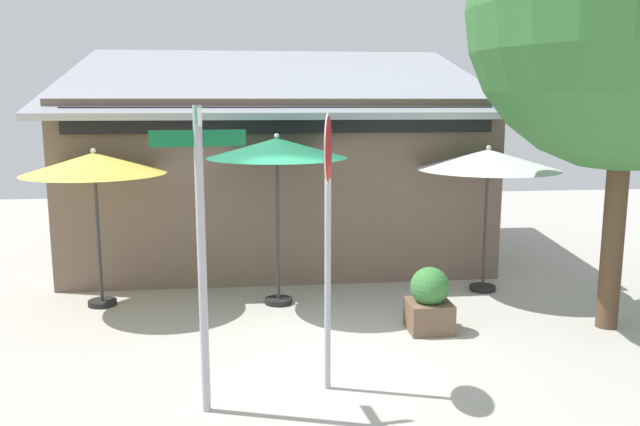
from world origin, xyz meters
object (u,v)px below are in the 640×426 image
at_px(patio_umbrella_forest_green_center, 277,150).
at_px(patio_umbrella_ivory_right, 488,161).
at_px(sidewalk_planter, 429,301).
at_px(patio_umbrella_mustard_left, 94,165).
at_px(street_sign_post, 201,229).
at_px(stop_sign, 328,202).

height_order(patio_umbrella_forest_green_center, patio_umbrella_ivory_right, patio_umbrella_forest_green_center).
bearing_deg(sidewalk_planter, patio_umbrella_ivory_right, 51.09).
bearing_deg(patio_umbrella_mustard_left, street_sign_post, -63.69).
distance_m(street_sign_post, sidewalk_planter, 3.92).
xyz_separation_m(stop_sign, patio_umbrella_mustard_left, (-3.18, 3.37, 0.10)).
bearing_deg(patio_umbrella_mustard_left, sidewalk_planter, -19.35).
xyz_separation_m(stop_sign, patio_umbrella_forest_green_center, (-0.40, 3.15, 0.33)).
relative_size(street_sign_post, patio_umbrella_forest_green_center, 1.17).
bearing_deg(sidewalk_planter, patio_umbrella_forest_green_center, 144.16).
distance_m(patio_umbrella_forest_green_center, patio_umbrella_ivory_right, 3.53).
xyz_separation_m(street_sign_post, patio_umbrella_ivory_right, (4.43, 3.87, 0.27)).
bearing_deg(patio_umbrella_ivory_right, street_sign_post, -138.85).
bearing_deg(patio_umbrella_ivory_right, patio_umbrella_forest_green_center, -174.55).
height_order(patio_umbrella_mustard_left, patio_umbrella_forest_green_center, patio_umbrella_forest_green_center).
relative_size(patio_umbrella_mustard_left, sidewalk_planter, 2.71).
xyz_separation_m(patio_umbrella_mustard_left, patio_umbrella_forest_green_center, (2.78, -0.22, 0.22)).
height_order(stop_sign, patio_umbrella_ivory_right, stop_sign).
bearing_deg(street_sign_post, stop_sign, 16.45).
relative_size(stop_sign, patio_umbrella_mustard_left, 1.24).
relative_size(stop_sign, sidewalk_planter, 3.35).
relative_size(street_sign_post, sidewalk_planter, 3.44).
height_order(patio_umbrella_ivory_right, sidewalk_planter, patio_umbrella_ivory_right).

